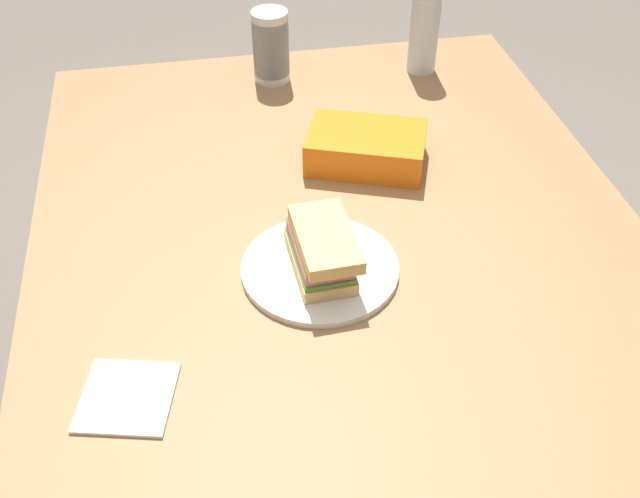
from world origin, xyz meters
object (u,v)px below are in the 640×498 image
object	(u,v)px
chip_bag	(366,148)
plastic_cup_stack	(271,46)
sandwich	(322,249)
dining_table	(346,287)
water_bottle_tall	(425,26)
paper_plate	(320,268)

from	to	relation	value
chip_bag	plastic_cup_stack	world-z (taller)	plastic_cup_stack
sandwich	plastic_cup_stack	bearing A→B (deg)	179.16
dining_table	plastic_cup_stack	size ratio (longest dim) A/B	9.22
chip_bag	plastic_cup_stack	size ratio (longest dim) A/B	1.38
chip_bag	plastic_cup_stack	bearing A→B (deg)	130.94
sandwich	dining_table	bearing A→B (deg)	128.53
dining_table	sandwich	size ratio (longest dim) A/B	8.29
dining_table	chip_bag	size ratio (longest dim) A/B	6.70
dining_table	sandwich	xyz separation A→B (m)	(0.04, -0.05, 0.14)
dining_table	plastic_cup_stack	world-z (taller)	plastic_cup_stack
plastic_cup_stack	water_bottle_tall	bearing A→B (deg)	86.47
paper_plate	water_bottle_tall	bearing A→B (deg)	150.53
water_bottle_tall	plastic_cup_stack	distance (m)	0.36
chip_bag	plastic_cup_stack	distance (m)	0.40
paper_plate	chip_bag	bearing A→B (deg)	153.40
paper_plate	sandwich	xyz separation A→B (m)	(0.00, 0.00, 0.05)
sandwich	plastic_cup_stack	size ratio (longest dim) A/B	1.11
paper_plate	water_bottle_tall	size ratio (longest dim) A/B	1.13
dining_table	plastic_cup_stack	bearing A→B (deg)	-176.10
sandwich	chip_bag	xyz separation A→B (m)	(-0.30, 0.15, -0.02)
dining_table	sandwich	bearing A→B (deg)	-51.47
paper_plate	sandwich	bearing A→B (deg)	29.25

